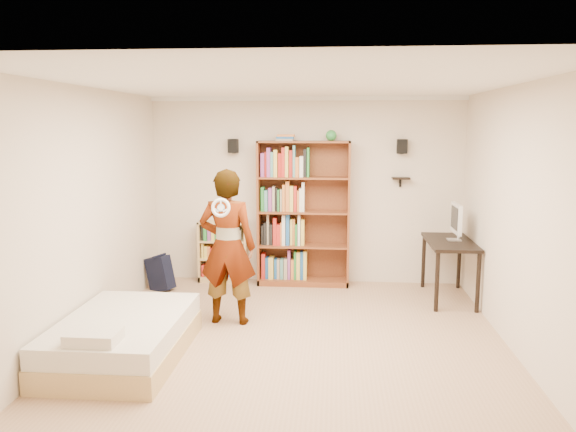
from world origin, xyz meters
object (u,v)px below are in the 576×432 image
Objects in this scene: daybed at (123,332)px; person at (228,247)px; low_bookshelf at (223,251)px; computer_desk at (449,270)px; tall_bookshelf at (304,214)px.

daybed is 1.53m from person.
low_bookshelf reaches higher than computer_desk.
low_bookshelf is 0.50× the size of person.
computer_desk is (1.97, -0.56, -0.64)m from tall_bookshelf.
daybed is at bearing -98.77° from low_bookshelf.
person is (0.41, -1.75, 0.45)m from low_bookshelf.
low_bookshelf is 2.89m from daybed.
tall_bookshelf is 1.15× the size of person.
person is (-0.78, -1.69, -0.13)m from tall_bookshelf.
low_bookshelf is 3.22m from computer_desk.
computer_desk is at bearing -155.21° from person.
tall_bookshelf is at bearing 164.12° from computer_desk.
tall_bookshelf is 2.14m from computer_desk.
low_bookshelf is at bearing -74.45° from person.
tall_bookshelf reaches higher than computer_desk.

